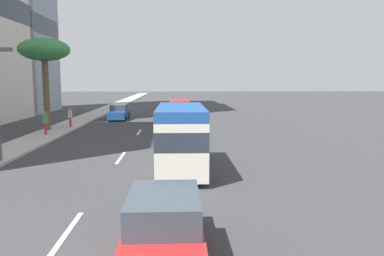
{
  "coord_description": "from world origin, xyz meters",
  "views": [
    {
      "loc": [
        -5.9,
        -3.2,
        4.4
      ],
      "look_at": [
        16.09,
        -4.05,
        1.56
      ],
      "focal_mm": 35.54,
      "sensor_mm": 36.0,
      "label": 1
    }
  ],
  "objects": [
    {
      "name": "palm_tree",
      "position": [
        26.39,
        7.75,
        6.65
      ],
      "size": [
        4.15,
        4.15,
        7.61
      ],
      "color": "brown",
      "rests_on": "sidewalk_right"
    },
    {
      "name": "lane_stripe_mid",
      "position": [
        15.26,
        0.0,
        0.01
      ],
      "size": [
        3.2,
        0.16,
        0.01
      ],
      "primitive_type": "cube",
      "color": "silver",
      "rests_on": "ground_plane"
    },
    {
      "name": "car_fifth",
      "position": [
        3.03,
        -2.87,
        0.8
      ],
      "size": [
        4.59,
        1.91,
        1.7
      ],
      "color": "#A51E1E",
      "rests_on": "ground_plane"
    },
    {
      "name": "ground_plane",
      "position": [
        31.5,
        0.0,
        0.0
      ],
      "size": [
        198.0,
        198.0,
        0.0
      ],
      "primitive_type": "plane",
      "color": "#38383A"
    },
    {
      "name": "pedestrian_mid_block",
      "position": [
        28.16,
        6.35,
        1.1
      ],
      "size": [
        0.3,
        0.35,
        1.73
      ],
      "rotation": [
        0.0,
        0.0,
        4.59
      ],
      "color": "red",
      "rests_on": "sidewalk_right"
    },
    {
      "name": "car_lead",
      "position": [
        19.77,
        -3.22,
        0.79
      ],
      "size": [
        4.01,
        1.81,
        1.69
      ],
      "color": "beige",
      "rests_on": "ground_plane"
    },
    {
      "name": "van_second",
      "position": [
        32.06,
        -3.42,
        1.33
      ],
      "size": [
        5.29,
        2.1,
        2.32
      ],
      "color": "#A51E1E",
      "rests_on": "ground_plane"
    },
    {
      "name": "car_fourth",
      "position": [
        35.77,
        3.17,
        0.78
      ],
      "size": [
        4.66,
        1.88,
        1.65
      ],
      "rotation": [
        0.0,
        0.0,
        3.14
      ],
      "color": "#1E478C",
      "rests_on": "ground_plane"
    },
    {
      "name": "lane_stripe_far",
      "position": [
        25.57,
        0.0,
        0.01
      ],
      "size": [
        3.2,
        0.16,
        0.01
      ],
      "primitive_type": "cube",
      "color": "silver",
      "rests_on": "ground_plane"
    },
    {
      "name": "minibus_third",
      "position": [
        12.02,
        -3.36,
        1.71
      ],
      "size": [
        6.41,
        2.34,
        3.12
      ],
      "color": "silver",
      "rests_on": "ground_plane"
    },
    {
      "name": "lane_stripe_near",
      "position": [
        4.73,
        0.0,
        0.01
      ],
      "size": [
        3.2,
        0.16,
        0.01
      ],
      "primitive_type": "cube",
      "color": "silver",
      "rests_on": "ground_plane"
    },
    {
      "name": "pedestrian_by_tree",
      "position": [
        23.49,
        6.95,
        1.17
      ],
      "size": [
        0.38,
        0.32,
        1.82
      ],
      "rotation": [
        0.0,
        0.0,
        5.9
      ],
      "color": "red",
      "rests_on": "sidewalk_right"
    },
    {
      "name": "sidewalk_right",
      "position": [
        31.5,
        7.05,
        0.07
      ],
      "size": [
        162.0,
        2.72,
        0.15
      ],
      "primitive_type": "cube",
      "color": "#B2ADA3",
      "rests_on": "ground_plane"
    }
  ]
}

